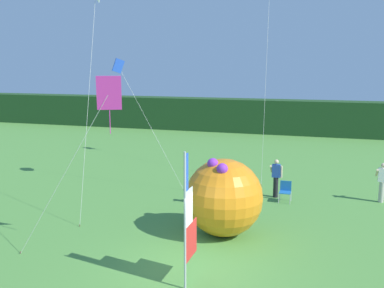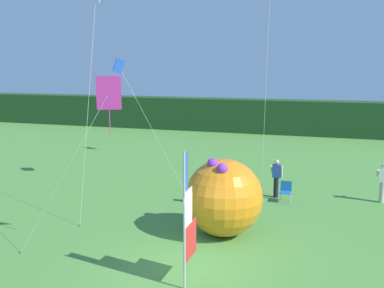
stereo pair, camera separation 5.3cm
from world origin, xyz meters
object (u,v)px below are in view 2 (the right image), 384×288
(person_mid_field, at_px, (212,186))
(kite_magenta_diamond_1, at_px, (106,99))
(person_far_left, at_px, (383,182))
(folding_chair, at_px, (286,190))
(inflatable_balloon, at_px, (224,197))
(person_near_banner, at_px, (276,177))
(banner_flag, at_px, (188,221))
(kite_blue_box_3, at_px, (119,66))

(person_mid_field, relative_size, kite_magenta_diamond_1, 0.29)
(kite_magenta_diamond_1, bearing_deg, person_mid_field, 73.54)
(person_mid_field, distance_m, person_far_left, 7.40)
(folding_chair, height_order, kite_magenta_diamond_1, kite_magenta_diamond_1)
(inflatable_balloon, relative_size, kite_magenta_diamond_1, 0.50)
(person_near_banner, xyz_separation_m, person_mid_field, (-2.43, -2.07, -0.08))
(banner_flag, xyz_separation_m, folding_chair, (1.72, 8.28, -1.27))
(person_near_banner, bearing_deg, kite_magenta_diamond_1, -117.92)
(person_mid_field, bearing_deg, person_near_banner, 40.36)
(person_near_banner, bearing_deg, person_mid_field, -139.64)
(inflatable_balloon, distance_m, kite_blue_box_3, 9.18)
(person_mid_field, bearing_deg, person_far_left, 21.49)
(banner_flag, bearing_deg, person_mid_field, 100.03)
(inflatable_balloon, relative_size, folding_chair, 3.14)
(inflatable_balloon, xyz_separation_m, kite_magenta_diamond_1, (-2.94, -2.72, 3.52))
(person_mid_field, height_order, inflatable_balloon, inflatable_balloon)
(banner_flag, relative_size, kite_blue_box_3, 0.60)
(inflatable_balloon, bearing_deg, kite_magenta_diamond_1, -137.25)
(inflatable_balloon, distance_m, folding_chair, 4.91)
(banner_flag, relative_size, folding_chair, 4.17)
(folding_chair, distance_m, kite_blue_box_3, 9.63)
(person_mid_field, bearing_deg, kite_magenta_diamond_1, -106.46)
(kite_magenta_diamond_1, bearing_deg, banner_flag, -19.40)
(kite_blue_box_3, bearing_deg, folding_chair, -2.40)
(person_mid_field, xyz_separation_m, person_far_left, (6.89, 2.71, 0.08))
(person_far_left, relative_size, kite_magenta_diamond_1, 0.31)
(banner_flag, bearing_deg, kite_magenta_diamond_1, 160.60)
(person_near_banner, height_order, kite_magenta_diamond_1, kite_magenta_diamond_1)
(person_near_banner, xyz_separation_m, inflatable_balloon, (-1.18, -5.06, 0.43))
(person_far_left, xyz_separation_m, folding_chair, (-3.98, -1.15, -0.41))
(inflatable_balloon, bearing_deg, person_near_banner, 76.87)
(person_mid_field, xyz_separation_m, kite_magenta_diamond_1, (-1.69, -5.71, 4.03))
(person_mid_field, distance_m, folding_chair, 3.32)
(banner_flag, relative_size, person_mid_field, 2.33)
(folding_chair, height_order, kite_blue_box_3, kite_blue_box_3)
(person_mid_field, bearing_deg, folding_chair, 28.15)
(person_near_banner, distance_m, person_mid_field, 3.20)
(person_far_left, bearing_deg, kite_blue_box_3, -176.11)
(person_mid_field, bearing_deg, kite_blue_box_3, 159.70)
(person_mid_field, relative_size, kite_blue_box_3, 0.26)
(folding_chair, relative_size, kite_magenta_diamond_1, 0.16)
(person_far_left, relative_size, folding_chair, 1.94)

